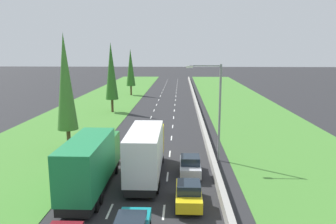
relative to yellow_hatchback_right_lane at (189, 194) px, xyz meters
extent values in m
plane|color=#28282B|center=(-3.35, 38.01, -0.84)|extent=(300.00, 300.00, 0.00)
cube|color=#478433|center=(-16.00, 38.01, -0.82)|extent=(14.00, 140.00, 0.04)
cube|color=#478433|center=(11.00, 38.01, -0.82)|extent=(14.00, 140.00, 0.04)
cube|color=#9E9B93|center=(2.35, 38.01, -0.41)|extent=(0.44, 120.00, 0.85)
cube|color=white|center=(-5.10, -0.99, -0.83)|extent=(0.14, 2.00, 0.01)
cube|color=white|center=(-5.10, 5.01, -0.83)|extent=(0.14, 2.00, 0.01)
cube|color=white|center=(-5.10, 11.01, -0.83)|extent=(0.14, 2.00, 0.01)
cube|color=white|center=(-5.10, 17.01, -0.83)|extent=(0.14, 2.00, 0.01)
cube|color=white|center=(-5.10, 23.01, -0.83)|extent=(0.14, 2.00, 0.01)
cube|color=white|center=(-5.10, 29.01, -0.83)|extent=(0.14, 2.00, 0.01)
cube|color=white|center=(-5.10, 35.01, -0.83)|extent=(0.14, 2.00, 0.01)
cube|color=white|center=(-5.10, 41.01, -0.83)|extent=(0.14, 2.00, 0.01)
cube|color=white|center=(-5.10, 47.01, -0.83)|extent=(0.14, 2.00, 0.01)
cube|color=white|center=(-5.10, 53.01, -0.83)|extent=(0.14, 2.00, 0.01)
cube|color=white|center=(-5.10, 59.01, -0.83)|extent=(0.14, 2.00, 0.01)
cube|color=white|center=(-5.10, 65.01, -0.83)|extent=(0.14, 2.00, 0.01)
cube|color=white|center=(-5.10, 71.01, -0.83)|extent=(0.14, 2.00, 0.01)
cube|color=white|center=(-5.10, 77.01, -0.83)|extent=(0.14, 2.00, 0.01)
cube|color=white|center=(-5.10, 83.01, -0.83)|extent=(0.14, 2.00, 0.01)
cube|color=white|center=(-5.10, 89.01, -0.83)|extent=(0.14, 2.00, 0.01)
cube|color=white|center=(-5.10, 95.01, -0.83)|extent=(0.14, 2.00, 0.01)
cube|color=white|center=(-1.60, -0.99, -0.83)|extent=(0.14, 2.00, 0.01)
cube|color=white|center=(-1.60, 5.01, -0.83)|extent=(0.14, 2.00, 0.01)
cube|color=white|center=(-1.60, 11.01, -0.83)|extent=(0.14, 2.00, 0.01)
cube|color=white|center=(-1.60, 17.01, -0.83)|extent=(0.14, 2.00, 0.01)
cube|color=white|center=(-1.60, 23.01, -0.83)|extent=(0.14, 2.00, 0.01)
cube|color=white|center=(-1.60, 29.01, -0.83)|extent=(0.14, 2.00, 0.01)
cube|color=white|center=(-1.60, 35.01, -0.83)|extent=(0.14, 2.00, 0.01)
cube|color=white|center=(-1.60, 41.01, -0.83)|extent=(0.14, 2.00, 0.01)
cube|color=white|center=(-1.60, 47.01, -0.83)|extent=(0.14, 2.00, 0.01)
cube|color=white|center=(-1.60, 53.01, -0.83)|extent=(0.14, 2.00, 0.01)
cube|color=white|center=(-1.60, 59.01, -0.83)|extent=(0.14, 2.00, 0.01)
cube|color=white|center=(-1.60, 65.01, -0.83)|extent=(0.14, 2.00, 0.01)
cube|color=white|center=(-1.60, 71.01, -0.83)|extent=(0.14, 2.00, 0.01)
cube|color=white|center=(-1.60, 77.01, -0.83)|extent=(0.14, 2.00, 0.01)
cube|color=white|center=(-1.60, 83.01, -0.83)|extent=(0.14, 2.00, 0.01)
cube|color=white|center=(-1.60, 89.01, -0.83)|extent=(0.14, 2.00, 0.01)
cube|color=white|center=(-1.60, 95.01, -0.83)|extent=(0.14, 2.00, 0.01)
cube|color=#19232D|center=(-3.14, -4.80, 0.50)|extent=(1.56, 1.90, 0.60)
cube|color=yellow|center=(0.00, 0.07, -0.14)|extent=(1.68, 3.90, 0.76)
cube|color=#19232D|center=(0.00, -0.23, 0.56)|extent=(1.52, 1.60, 0.64)
cylinder|color=black|center=(-0.76, 1.28, -0.52)|extent=(0.22, 0.64, 0.64)
cylinder|color=black|center=(0.76, 1.28, -0.52)|extent=(0.22, 0.64, 0.64)
cylinder|color=black|center=(-0.76, -1.14, -0.52)|extent=(0.22, 0.64, 0.64)
cylinder|color=black|center=(0.76, -1.14, -0.52)|extent=(0.22, 0.64, 0.64)
cube|color=black|center=(-7.02, 2.15, -0.24)|extent=(2.20, 9.40, 0.56)
cube|color=#237A33|center=(-7.02, 5.75, 1.29)|extent=(2.40, 2.20, 2.50)
cube|color=#1E7F47|center=(-7.02, 1.05, 1.69)|extent=(2.44, 7.20, 3.30)
cylinder|color=black|center=(-8.14, 5.45, -0.52)|extent=(0.22, 0.64, 0.64)
cylinder|color=black|center=(-5.90, 5.45, -0.52)|extent=(0.22, 0.64, 0.64)
cylinder|color=black|center=(-8.14, -0.03, -0.52)|extent=(0.22, 0.64, 0.64)
cylinder|color=black|center=(-5.90, -0.03, -0.52)|extent=(0.22, 0.64, 0.64)
cylinder|color=black|center=(-8.14, -1.11, -0.52)|extent=(0.22, 0.64, 0.64)
cylinder|color=black|center=(-5.90, -1.11, -0.52)|extent=(0.22, 0.64, 0.64)
cube|color=silver|center=(0.25, 5.49, -0.14)|extent=(1.68, 3.90, 0.76)
cube|color=#19232D|center=(0.25, 5.19, 0.56)|extent=(1.52, 1.60, 0.64)
cylinder|color=black|center=(-0.51, 6.70, -0.52)|extent=(0.22, 0.64, 0.64)
cylinder|color=black|center=(1.01, 6.70, -0.52)|extent=(0.22, 0.64, 0.64)
cylinder|color=black|center=(-0.51, 4.28, -0.52)|extent=(0.22, 0.64, 0.64)
cylinder|color=black|center=(1.01, 4.28, -0.52)|extent=(0.22, 0.64, 0.64)
cube|color=black|center=(-3.32, 5.02, -0.24)|extent=(2.20, 9.40, 0.56)
cube|color=yellow|center=(-3.32, 8.62, 1.29)|extent=(2.40, 2.20, 2.50)
cube|color=silver|center=(-3.32, 3.92, 1.69)|extent=(2.44, 7.20, 3.30)
cylinder|color=black|center=(-4.44, 8.32, -0.52)|extent=(0.22, 0.64, 0.64)
cylinder|color=black|center=(-2.20, 8.32, -0.52)|extent=(0.22, 0.64, 0.64)
cylinder|color=black|center=(-4.44, 2.84, -0.52)|extent=(0.22, 0.64, 0.64)
cylinder|color=black|center=(-2.20, 2.84, -0.52)|extent=(0.22, 0.64, 0.64)
cylinder|color=black|center=(-4.44, 1.76, -0.52)|extent=(0.22, 0.64, 0.64)
cylinder|color=black|center=(-2.20, 1.76, -0.52)|extent=(0.22, 0.64, 0.64)
cylinder|color=#4C3823|center=(-12.15, 12.07, 0.26)|extent=(0.40, 0.40, 2.20)
cone|color=#3D752D|center=(-12.15, 12.07, 6.25)|extent=(2.10, 2.10, 9.77)
cylinder|color=#4C3823|center=(-11.96, 33.19, 0.26)|extent=(0.40, 0.40, 2.20)
cone|color=#2D6623|center=(-11.96, 33.19, 6.04)|extent=(2.09, 2.09, 9.35)
cylinder|color=#4C3823|center=(-11.97, 54.33, 0.26)|extent=(0.40, 0.40, 2.20)
cone|color=#2D6623|center=(-11.97, 54.33, 5.54)|extent=(2.06, 2.06, 8.35)
cylinder|color=gray|center=(3.02, 9.21, 3.66)|extent=(0.20, 0.20, 9.00)
cylinder|color=gray|center=(1.62, 9.21, 8.01)|extent=(2.80, 0.12, 0.12)
cube|color=silver|center=(0.22, 9.21, 7.91)|extent=(0.60, 0.28, 0.20)
camera|label=1|loc=(-0.60, -20.33, 9.36)|focal=34.95mm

